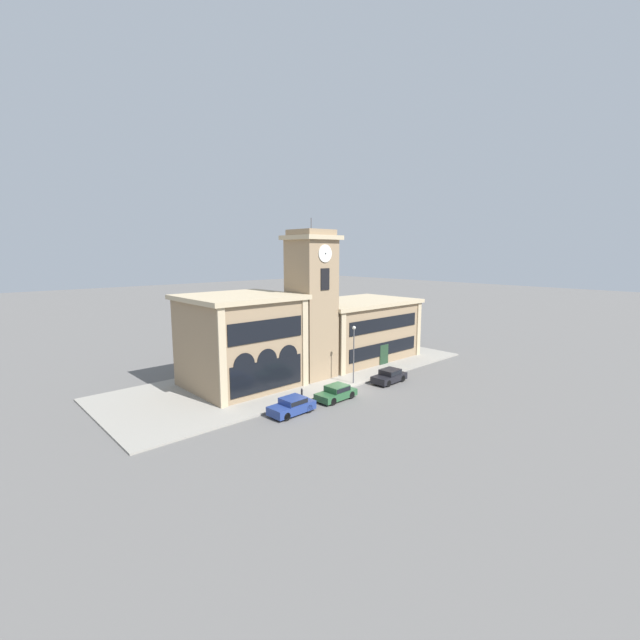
% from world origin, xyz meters
% --- Properties ---
extents(ground_plane, '(300.00, 300.00, 0.00)m').
position_xyz_m(ground_plane, '(0.00, 0.00, 0.00)').
color(ground_plane, '#605E5B').
extents(sidewalk_kerb, '(42.33, 14.75, 0.15)m').
position_xyz_m(sidewalk_kerb, '(0.00, 7.38, 0.07)').
color(sidewalk_kerb, gray).
rests_on(sidewalk_kerb, ground_plane).
extents(clock_tower, '(4.84, 4.84, 17.05)m').
position_xyz_m(clock_tower, '(0.00, 5.55, 7.97)').
color(clock_tower, '#937A5B').
rests_on(clock_tower, ground_plane).
extents(town_hall_left_wing, '(10.70, 9.97, 9.37)m').
position_xyz_m(town_hall_left_wing, '(-7.37, 8.08, 4.71)').
color(town_hall_left_wing, '#937A5B').
rests_on(town_hall_left_wing, ground_plane).
extents(town_hall_right_wing, '(15.49, 9.97, 7.53)m').
position_xyz_m(town_hall_right_wing, '(9.77, 8.09, 3.79)').
color(town_hall_right_wing, '#937A5B').
rests_on(town_hall_right_wing, ground_plane).
extents(parked_car_near, '(4.12, 2.01, 1.41)m').
position_xyz_m(parked_car_near, '(-8.34, -1.41, 0.74)').
color(parked_car_near, navy).
rests_on(parked_car_near, ground_plane).
extents(parked_car_mid, '(4.09, 1.99, 1.36)m').
position_xyz_m(parked_car_mid, '(-3.08, -1.41, 0.71)').
color(parked_car_mid, '#285633').
rests_on(parked_car_mid, ground_plane).
extents(parked_car_far, '(4.12, 1.98, 1.41)m').
position_xyz_m(parked_car_far, '(4.75, -1.41, 0.74)').
color(parked_car_far, black).
rests_on(parked_car_far, ground_plane).
extents(street_lamp, '(0.36, 0.36, 5.99)m').
position_xyz_m(street_lamp, '(1.47, 0.70, 4.06)').
color(street_lamp, '#4C4C51').
rests_on(street_lamp, sidewalk_kerb).
extents(bollard, '(0.18, 0.18, 1.06)m').
position_xyz_m(bollard, '(-5.72, 0.44, 0.67)').
color(bollard, black).
rests_on(bollard, sidewalk_kerb).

